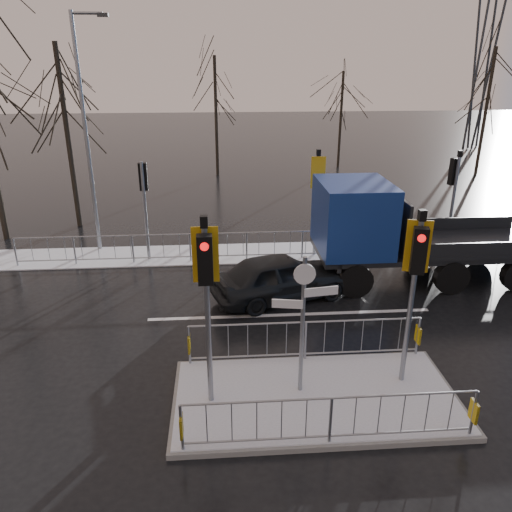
{
  "coord_description": "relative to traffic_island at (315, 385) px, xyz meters",
  "views": [
    {
      "loc": [
        -1.9,
        -8.59,
        6.79
      ],
      "look_at": [
        -0.97,
        3.86,
        1.8
      ],
      "focal_mm": 35.0,
      "sensor_mm": 36.0,
      "label": 1
    }
  ],
  "objects": [
    {
      "name": "tree_far_a",
      "position": [
        -1.99,
        21.99,
        4.43
      ],
      "size": [
        3.75,
        3.75,
        7.08
      ],
      "color": "black",
      "rests_on": "ground"
    },
    {
      "name": "street_lamp_left",
      "position": [
        -6.42,
        9.49,
        4.1
      ],
      "size": [
        1.25,
        0.18,
        8.2
      ],
      "color": "gray",
      "rests_on": "ground"
    },
    {
      "name": "far_kerb_fixtures",
      "position": [
        0.31,
        8.08,
        0.63
      ],
      "size": [
        18.0,
        0.65,
        3.83
      ],
      "color": "gray",
      "rests_on": "ground"
    },
    {
      "name": "tree_far_b",
      "position": [
        6.01,
        23.99,
        3.79
      ],
      "size": [
        3.25,
        3.25,
        6.14
      ],
      "color": "black",
      "rests_on": "ground"
    },
    {
      "name": "car_far_lane",
      "position": [
        -0.13,
        4.85,
        0.32
      ],
      "size": [
        4.46,
        2.88,
        1.41
      ],
      "primitive_type": "imported",
      "rotation": [
        0.0,
        0.0,
        1.89
      ],
      "color": "black",
      "rests_on": "ground"
    },
    {
      "name": "ground",
      "position": [
        0.01,
        -0.01,
        -0.39
      ],
      "size": [
        120.0,
        120.0,
        0.0
      ],
      "primitive_type": "plane",
      "color": "black",
      "rests_on": "ground"
    },
    {
      "name": "lane_markings",
      "position": [
        0.01,
        -0.34,
        -0.39
      ],
      "size": [
        8.0,
        11.38,
        0.01
      ],
      "color": "silver",
      "rests_on": "ground"
    },
    {
      "name": "snow_verge",
      "position": [
        0.01,
        8.59,
        -0.37
      ],
      "size": [
        30.0,
        2.0,
        0.04
      ],
      "primitive_type": "cube",
      "color": "white",
      "rests_on": "ground"
    },
    {
      "name": "traffic_island",
      "position": [
        0.0,
        0.0,
        0.0
      ],
      "size": [
        6.0,
        3.04,
        4.15
      ],
      "color": "slate",
      "rests_on": "ground"
    },
    {
      "name": "tree_far_c",
      "position": [
        14.01,
        20.99,
        4.76
      ],
      "size": [
        4.0,
        4.0,
        7.55
      ],
      "color": "black",
      "rests_on": "ground"
    },
    {
      "name": "flatbed_truck",
      "position": [
        3.22,
        5.94,
        1.35
      ],
      "size": [
        7.07,
        2.59,
        3.27
      ],
      "color": "black",
      "rests_on": "ground"
    },
    {
      "name": "tree_near_b",
      "position": [
        -7.99,
        12.49,
        4.76
      ],
      "size": [
        4.0,
        4.0,
        7.55
      ],
      "color": "black",
      "rests_on": "ground"
    }
  ]
}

